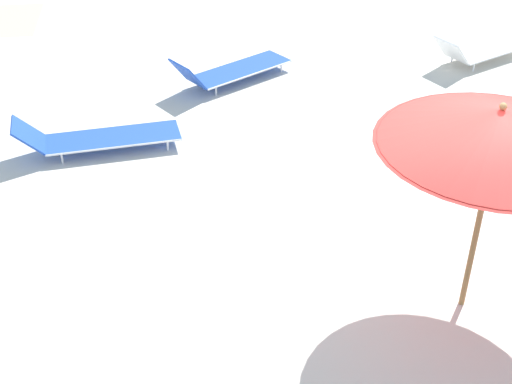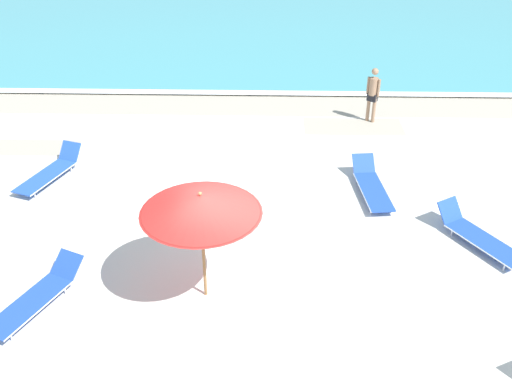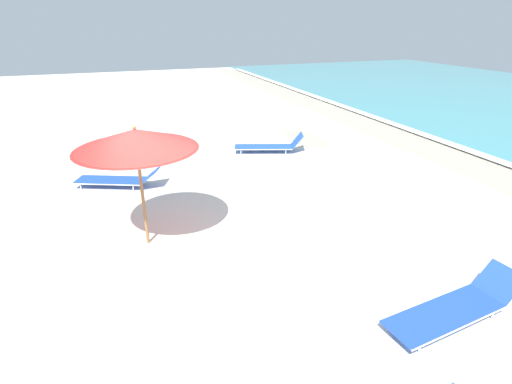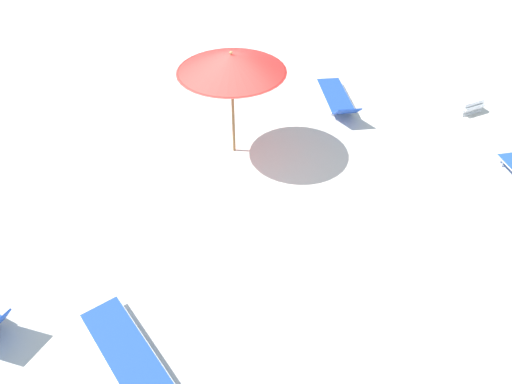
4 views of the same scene
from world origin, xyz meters
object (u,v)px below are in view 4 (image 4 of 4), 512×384
at_px(beach_umbrella, 231,63).
at_px(sun_lounger_near_water_right, 338,98).
at_px(sun_lounger_near_water_left, 132,360).
at_px(lounger_stack, 448,92).

height_order(beach_umbrella, sun_lounger_near_water_right, beach_umbrella).
bearing_deg(sun_lounger_near_water_left, beach_umbrella, -139.90).
bearing_deg(beach_umbrella, lounger_stack, 172.42).
height_order(beach_umbrella, sun_lounger_near_water_left, beach_umbrella).
bearing_deg(sun_lounger_near_water_right, sun_lounger_near_water_left, 55.80).
bearing_deg(beach_umbrella, sun_lounger_near_water_left, 46.02).
distance_m(beach_umbrella, sun_lounger_near_water_left, 5.82).
bearing_deg(sun_lounger_near_water_right, beach_umbrella, 30.76).
relative_size(beach_umbrella, lounger_stack, 1.21).
xyz_separation_m(lounger_stack, sun_lounger_near_water_right, (2.70, -1.16, 0.05)).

